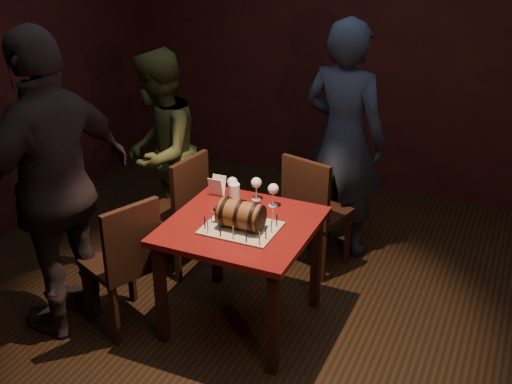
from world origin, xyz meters
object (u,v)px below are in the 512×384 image
pub_table (241,238)px  person_left_rear (160,153)px  wine_glass_mid (256,184)px  chair_back (312,208)px  wine_glass_left (232,183)px  person_back (344,140)px  barrel_cake (241,215)px  chair_left_rear (180,207)px  wine_glass_right (273,190)px  pint_of_ale (234,195)px  person_left_front (56,187)px  chair_left_front (126,259)px

pub_table → person_left_rear: bearing=145.6°
wine_glass_mid → chair_back: 0.63m
wine_glass_left → person_back: size_ratio=0.09×
barrel_cake → person_left_rear: person_left_rear is taller
person_left_rear → person_back: bearing=97.7°
chair_left_rear → person_left_rear: size_ratio=0.58×
wine_glass_right → person_back: size_ratio=0.09×
person_back → chair_left_rear: bearing=49.0°
pint_of_ale → person_left_front: size_ratio=0.08×
wine_glass_mid → wine_glass_right: size_ratio=1.00×
pub_table → person_back: size_ratio=0.49×
pub_table → person_left_front: 1.19m
barrel_cake → person_back: person_back is taller
wine_glass_left → chair_back: (0.39, 0.53, -0.35)m
barrel_cake → person_left_front: person_left_front is taller
barrel_cake → wine_glass_right: bearing=81.0°
pint_of_ale → pub_table: bearing=-55.3°
person_left_rear → wine_glass_left: bearing=48.7°
barrel_cake → wine_glass_mid: (-0.08, 0.42, 0.02)m
person_back → person_left_rear: (-1.31, -0.54, -0.12)m
person_back → person_left_rear: 1.42m
pub_table → person_back: 1.30m
pub_table → chair_back: 0.85m
pint_of_ale → chair_left_front: size_ratio=0.16×
person_back → chair_back: bearing=88.1°
chair_back → pub_table: bearing=-103.2°
wine_glass_left → wine_glass_right: bearing=2.8°
barrel_cake → wine_glass_mid: 0.43m
pint_of_ale → person_left_front: (-0.89, -0.66, 0.17)m
wine_glass_left → chair_left_front: size_ratio=0.17×
wine_glass_mid → person_back: bearing=69.7°
chair_back → chair_left_front: same height
chair_back → person_back: bearing=78.3°
pint_of_ale → person_back: bearing=67.3°
wine_glass_left → person_left_front: person_left_front is taller
pint_of_ale → person_left_rear: (-0.88, 0.49, -0.02)m
pub_table → chair_back: (0.19, 0.82, -0.12)m
pub_table → wine_glass_right: size_ratio=5.59×
pint_of_ale → person_left_rear: size_ratio=0.09×
person_left_rear → pub_table: bearing=40.8°
wine_glass_left → pint_of_ale: size_ratio=1.07×
wine_glass_mid → person_left_front: (-0.99, -0.79, 0.12)m
wine_glass_mid → wine_glass_right: 0.15m
wine_glass_left → chair_left_front: 0.85m
wine_glass_right → chair_back: 0.63m
wine_glass_left → wine_glass_mid: bearing=21.6°
chair_back → person_left_front: (-1.24, -1.26, 0.47)m
wine_glass_mid → person_left_front: person_left_front is taller
chair_back → chair_left_front: size_ratio=1.00×
wine_glass_mid → chair_left_front: size_ratio=0.17×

